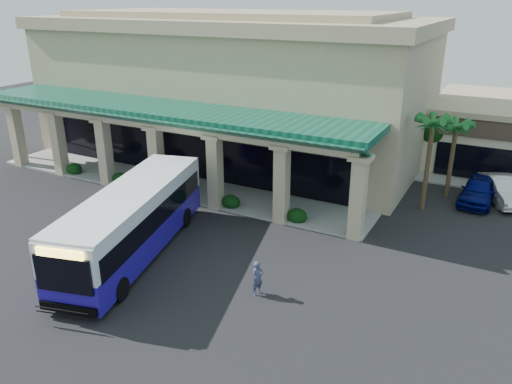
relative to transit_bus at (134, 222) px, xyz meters
The scene contains 11 objects.
ground 4.29m from the transit_bus, 27.02° to the left, with size 110.00×110.00×0.00m, color black.
main_building 18.76m from the transit_bus, 104.23° to the left, with size 30.80×14.80×11.35m, color tan, non-canonical shape.
arcade 9.76m from the transit_bus, 117.72° to the left, with size 30.00×6.20×5.70m, color #0A4030, non-canonical shape.
palm_0 17.59m from the transit_bus, 46.83° to the left, with size 2.40×2.40×6.60m, color #185C23, non-canonical shape.
palm_1 20.47m from the transit_bus, 50.54° to the left, with size 2.40×2.40×5.80m, color #185C23, non-canonical shape.
palm_2 20.78m from the transit_bus, 156.46° to the left, with size 2.40×2.40×6.20m, color #185C23, non-canonical shape.
broadleaf_tree 23.52m from the transit_bus, 62.13° to the left, with size 2.60×2.60×4.81m, color black, non-canonical shape.
transit_bus is the anchor object (origin of this frame).
pedestrian 7.42m from the transit_bus, ahead, with size 0.59×0.39×1.62m, color #3C3E5E.
car_silver 21.64m from the transit_bus, 46.41° to the left, with size 1.97×4.90×1.67m, color #030953.
car_white 23.25m from the transit_bus, 45.42° to the left, with size 1.71×4.91×1.62m, color silver.
Camera 1 is at (12.72, -19.11, 12.43)m, focal length 35.00 mm.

